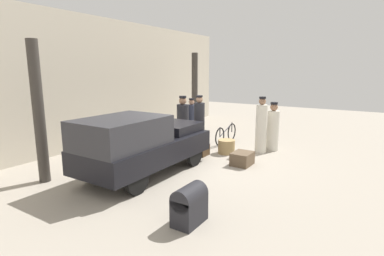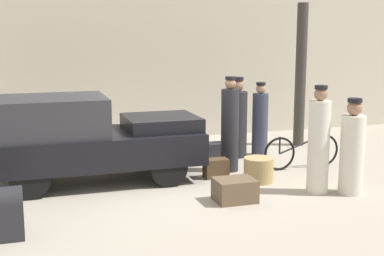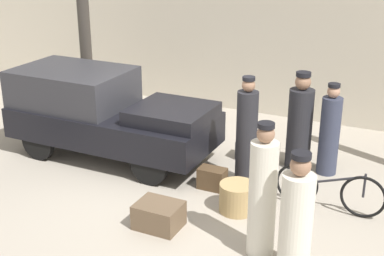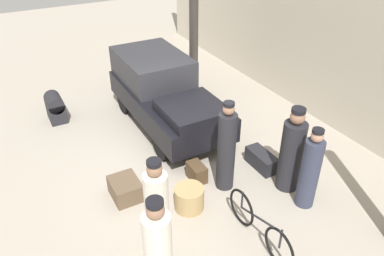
{
  "view_description": "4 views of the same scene",
  "coord_description": "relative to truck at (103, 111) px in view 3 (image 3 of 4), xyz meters",
  "views": [
    {
      "loc": [
        -7.28,
        -4.56,
        2.69
      ],
      "look_at": [
        0.2,
        0.2,
        0.95
      ],
      "focal_mm": 28.0,
      "sensor_mm": 36.0,
      "label": 1
    },
    {
      "loc": [
        -2.81,
        -9.07,
        2.73
      ],
      "look_at": [
        0.2,
        0.2,
        0.95
      ],
      "focal_mm": 50.0,
      "sensor_mm": 36.0,
      "label": 2
    },
    {
      "loc": [
        3.76,
        -7.19,
        4.08
      ],
      "look_at": [
        0.2,
        0.2,
        0.95
      ],
      "focal_mm": 50.0,
      "sensor_mm": 36.0,
      "label": 3
    },
    {
      "loc": [
        5.76,
        -2.85,
        4.89
      ],
      "look_at": [
        0.2,
        0.2,
        0.95
      ],
      "focal_mm": 35.0,
      "sensor_mm": 36.0,
      "label": 4
    }
  ],
  "objects": [
    {
      "name": "truck",
      "position": [
        0.0,
        0.0,
        0.0
      ],
      "size": [
        3.8,
        1.63,
        1.59
      ],
      "color": "black",
      "rests_on": "ground"
    },
    {
      "name": "conductor_in_dark_uniform",
      "position": [
        4.22,
        -2.06,
        -0.12
      ],
      "size": [
        0.4,
        0.4,
        1.63
      ],
      "color": "silver",
      "rests_on": "ground"
    },
    {
      "name": "station_building_facade",
      "position": [
        1.76,
        3.59,
        1.39
      ],
      "size": [
        16.0,
        0.15,
        4.5
      ],
      "color": "beige",
      "rests_on": "ground"
    },
    {
      "name": "porter_with_bicycle",
      "position": [
        3.42,
        1.04,
        -0.07
      ],
      "size": [
        0.44,
        0.44,
        1.75
      ],
      "color": "#232328",
      "rests_on": "ground"
    },
    {
      "name": "wicker_basket",
      "position": [
        3.03,
        -0.93,
        -0.64
      ],
      "size": [
        0.54,
        0.54,
        0.45
      ],
      "color": "tan",
      "rests_on": "ground"
    },
    {
      "name": "porter_carrying_trunk",
      "position": [
        2.82,
        -0.03,
        0.0
      ],
      "size": [
        0.35,
        0.35,
        1.86
      ],
      "color": "#232328",
      "rests_on": "ground"
    },
    {
      "name": "ground_plane",
      "position": [
        1.76,
        -0.49,
        -0.86
      ],
      "size": [
        30.0,
        30.0,
        0.0
      ],
      "primitive_type": "plane",
      "color": "#A89E8E"
    },
    {
      "name": "trunk_large_brown",
      "position": [
        2.69,
        0.98,
        -0.68
      ],
      "size": [
        0.76,
        0.33,
        0.35
      ],
      "color": "#232328",
      "rests_on": "ground"
    },
    {
      "name": "canopy_pillar_left",
      "position": [
        -1.59,
        1.72,
        0.83
      ],
      "size": [
        0.26,
        0.26,
        3.37
      ],
      "color": "#38332D",
      "rests_on": "ground"
    },
    {
      "name": "porter_lifting_near_truck",
      "position": [
        3.96,
        1.0,
        -0.11
      ],
      "size": [
        0.35,
        0.35,
        1.62
      ],
      "color": "#33384C",
      "rests_on": "ground"
    },
    {
      "name": "trunk_umber_medium",
      "position": [
        2.19,
        -1.85,
        -0.68
      ],
      "size": [
        0.64,
        0.52,
        0.37
      ],
      "color": "brown",
      "rests_on": "ground"
    },
    {
      "name": "suitcase_black_upright",
      "position": [
        2.39,
        -0.42,
        -0.68
      ],
      "size": [
        0.45,
        0.27,
        0.36
      ],
      "color": "#4C3823",
      "rests_on": "ground"
    },
    {
      "name": "bicycle",
      "position": [
        4.27,
        -0.31,
        -0.52
      ],
      "size": [
        1.66,
        0.04,
        0.71
      ],
      "color": "black",
      "rests_on": "ground"
    },
    {
      "name": "porter_standing_middle",
      "position": [
        3.71,
        -1.84,
        -0.01
      ],
      "size": [
        0.36,
        0.36,
        1.84
      ],
      "color": "silver",
      "rests_on": "ground"
    }
  ]
}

